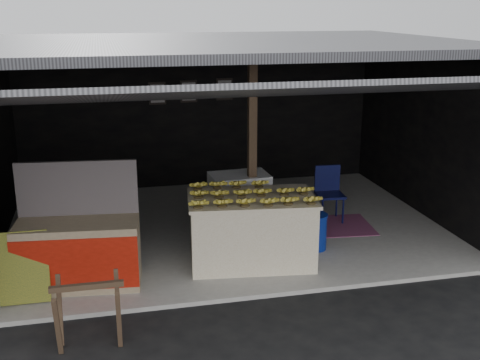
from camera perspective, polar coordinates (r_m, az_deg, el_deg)
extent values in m
plane|color=black|center=(7.66, 2.41, -11.16)|extent=(80.00, 80.00, 0.00)
cube|color=gray|center=(9.87, -1.44, -4.47)|extent=(7.00, 5.00, 0.06)
cube|color=black|center=(11.86, -3.95, 6.47)|extent=(7.00, 0.15, 2.90)
cube|color=black|center=(10.69, 17.26, 4.69)|extent=(0.15, 5.00, 2.90)
cube|color=#232326|center=(9.24, -1.57, 12.77)|extent=(7.20, 5.20, 0.12)
cube|color=#232326|center=(5.94, 5.18, 8.49)|extent=(7.40, 2.47, 0.48)
cube|color=#493424|center=(8.94, 1.16, 3.09)|extent=(0.12, 0.12, 2.85)
cube|color=white|center=(8.34, 1.09, -4.88)|extent=(1.78, 1.20, 0.91)
cube|color=white|center=(8.18, 1.11, -1.75)|extent=(1.85, 1.26, 0.04)
cube|color=white|center=(9.31, -0.06, -2.35)|extent=(0.91, 0.63, 0.98)
cube|color=navy|center=(9.02, 0.37, -2.65)|extent=(0.69, 0.05, 0.29)
cube|color=#B21414|center=(9.14, 0.37, -4.69)|extent=(0.44, 0.04, 0.10)
cube|color=#998466|center=(7.95, -15.03, -6.77)|extent=(1.59, 0.82, 0.86)
cube|color=#B51A0C|center=(7.64, -15.10, -7.77)|extent=(1.52, 0.18, 0.67)
cube|color=white|center=(7.63, -15.10, -7.80)|extent=(0.52, 0.07, 0.17)
cube|color=#182149|center=(7.96, -15.39, -0.76)|extent=(1.52, 0.21, 0.71)
cube|color=black|center=(7.73, -19.82, -7.81)|extent=(0.58, 0.25, 0.86)
cube|color=#493424|center=(6.55, -16.91, -13.20)|extent=(0.05, 0.28, 0.74)
cube|color=#493424|center=(6.52, -11.41, -12.91)|extent=(0.05, 0.28, 0.74)
cube|color=#493424|center=(6.87, -16.72, -11.71)|extent=(0.05, 0.28, 0.74)
cube|color=#493424|center=(6.85, -11.51, -11.43)|extent=(0.05, 0.28, 0.74)
cube|color=#493424|center=(6.54, -14.34, -9.75)|extent=(0.76, 0.06, 0.06)
cylinder|color=navy|center=(8.92, 7.11, -4.96)|extent=(0.34, 0.34, 0.51)
cylinder|color=#0A0D3B|center=(9.88, 7.81, -3.02)|extent=(0.03, 0.03, 0.45)
cylinder|color=#0A0D3B|center=(9.98, 9.74, -2.90)|extent=(0.03, 0.03, 0.45)
cylinder|color=#0A0D3B|center=(10.20, 7.26, -2.38)|extent=(0.03, 0.03, 0.45)
cylinder|color=#0A0D3B|center=(10.30, 9.13, -2.27)|extent=(0.03, 0.03, 0.45)
cube|color=#0A0D3B|center=(10.02, 8.54, -1.42)|extent=(0.46, 0.46, 0.04)
cube|color=#0A0D3B|center=(10.13, 8.27, 0.15)|extent=(0.43, 0.07, 0.46)
cube|color=#72194D|center=(9.89, 8.06, -4.36)|extent=(1.59, 1.15, 0.01)
cube|color=black|center=(11.60, -7.85, 8.14)|extent=(0.32, 0.03, 0.42)
cube|color=#4C4C59|center=(11.58, -7.84, 8.13)|extent=(0.26, 0.02, 0.34)
cube|color=black|center=(11.67, -4.89, 8.38)|extent=(0.32, 0.03, 0.42)
cube|color=#4C4C59|center=(11.65, -4.87, 8.37)|extent=(0.26, 0.02, 0.34)
cube|color=black|center=(11.78, -1.48, 8.61)|extent=(0.32, 0.03, 0.42)
cube|color=#4C4C59|center=(11.76, -1.46, 8.60)|extent=(0.26, 0.02, 0.34)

